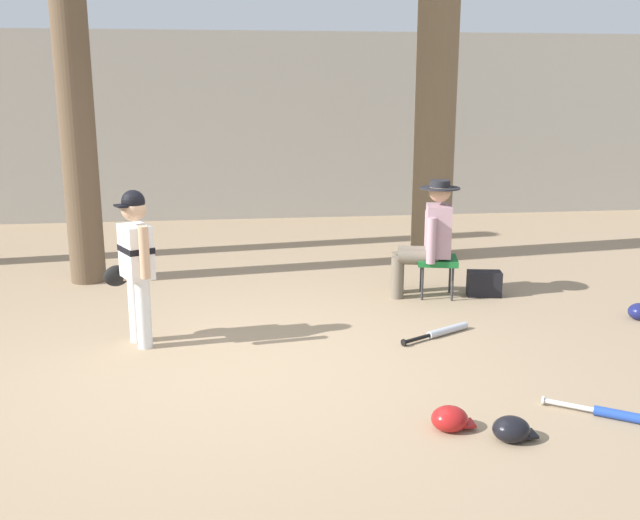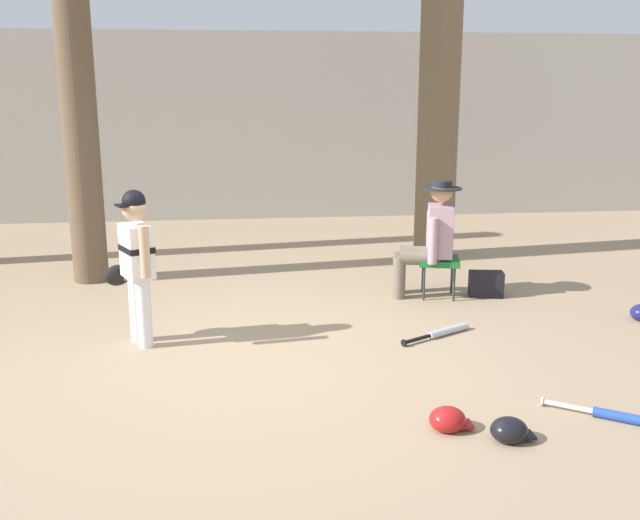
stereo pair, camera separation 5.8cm
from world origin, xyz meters
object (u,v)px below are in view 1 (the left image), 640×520
Objects in this scene: batting_helmet_red at (450,419)px; batting_helmet_black at (512,429)px; handbag_beside_stool at (484,284)px; young_ballplayer at (135,258)px; tree_near_player at (69,17)px; bat_aluminum_silver at (443,331)px; folding_stool at (437,262)px; bat_blue_youth at (623,416)px; tree_behind_spectator at (437,68)px; seated_spectator at (428,235)px.

batting_helmet_black is (0.33, -0.19, -0.00)m from batting_helmet_red.
batting_helmet_black is (-0.92, -3.03, -0.06)m from handbag_beside_stool.
batting_helmet_black is at bearing -39.49° from young_ballplayer.
tree_near_player reaches higher than bat_aluminum_silver.
folding_stool is 3.00m from batting_helmet_red.
tree_near_player is 8.93× the size of bat_aluminum_silver.
tree_near_player is 22.54× the size of batting_helmet_black.
bat_aluminum_silver and bat_blue_youth have the same top height.
batting_helmet_red is 1.01× the size of batting_helmet_black.
handbag_beside_stool is (3.37, 1.01, -0.61)m from young_ballplayer.
tree_behind_spectator is 2.49m from seated_spectator.
tree_near_player is 4.31m from seated_spectator.
batting_helmet_black is at bearing -106.86° from handbag_beside_stool.
batting_helmet_red is at bearing -102.74° from seated_spectator.
bat_blue_youth is at bearing -44.62° from tree_near_player.
bat_aluminum_silver is (2.59, -0.11, -0.71)m from young_ballplayer.
folding_stool is at bearing 97.74° from bat_blue_youth.
folding_stool is at bearing -103.97° from tree_behind_spectator.
handbag_beside_stool is 0.48× the size of bat_blue_youth.
folding_stool reaches higher than handbag_beside_stool.
tree_near_player reaches higher than batting_helmet_red.
young_ballplayer is 2.88m from batting_helmet_red.
handbag_beside_stool reaches higher than batting_helmet_black.
batting_helmet_black is (-0.82, -0.16, 0.03)m from bat_blue_youth.
seated_spectator is (3.57, -1.07, -2.16)m from tree_near_player.
seated_spectator is (-0.54, -1.75, -1.69)m from tree_behind_spectator.
young_ballplayer reaches higher than bat_blue_youth.
bat_blue_youth is 1.15m from batting_helmet_red.
tree_near_player is at bearing 135.38° from bat_blue_youth.
tree_behind_spectator reaches higher than folding_stool.
seated_spectator is at bearing -16.64° from tree_near_player.
folding_stool is (2.87, 1.06, -0.38)m from young_ballplayer.
young_ballplayer reaches higher than handbag_beside_stool.
seated_spectator is at bearing -107.05° from tree_behind_spectator.
batting_helmet_red is at bearing -113.73° from handbag_beside_stool.
young_ballplayer is (0.79, -2.15, -2.06)m from tree_near_player.
tree_behind_spectator reaches higher than bat_blue_youth.
bat_aluminum_silver is at bearing -2.52° from young_ballplayer.
handbag_beside_stool is (0.59, -0.07, -0.51)m from seated_spectator.
young_ballplayer is 3.84× the size of handbag_beside_stool.
seated_spectator is 3.04m from batting_helmet_red.
tree_near_player reaches higher than young_ballplayer.
young_ballplayer is at bearing 177.48° from bat_aluminum_silver.
bat_blue_youth is 0.84m from batting_helmet_black.
seated_spectator is 3.17m from batting_helmet_black.
seated_spectator is 4.38× the size of batting_helmet_black.
tree_behind_spectator is (4.11, 0.68, -0.47)m from tree_near_player.
folding_stool is at bearing 20.24° from young_ballplayer.
folding_stool is at bearing -12.56° from seated_spectator.
tree_behind_spectator is at bearing 72.95° from seated_spectator.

